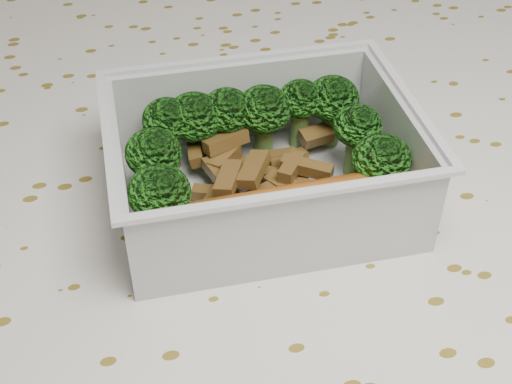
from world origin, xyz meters
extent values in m
cube|color=brown|center=(0.00, 0.00, 0.73)|extent=(1.40, 0.90, 0.04)
cube|color=silver|center=(0.00, 0.00, 0.75)|extent=(1.46, 0.96, 0.01)
cube|color=silver|center=(0.00, 0.48, 0.66)|extent=(1.46, 0.01, 0.18)
cube|color=silver|center=(0.01, 0.03, 0.76)|extent=(0.19, 0.15, 0.00)
cube|color=silver|center=(0.01, 0.10, 0.79)|extent=(0.18, 0.01, 0.06)
cube|color=silver|center=(0.00, -0.04, 0.79)|extent=(0.18, 0.01, 0.06)
cube|color=silver|center=(0.09, 0.02, 0.79)|extent=(0.01, 0.13, 0.06)
cube|color=silver|center=(-0.08, 0.03, 0.79)|extent=(0.01, 0.13, 0.06)
cube|color=silver|center=(0.01, 0.10, 0.82)|extent=(0.19, 0.01, 0.00)
cube|color=silver|center=(0.00, -0.04, 0.82)|extent=(0.19, 0.01, 0.00)
cube|color=silver|center=(0.10, 0.02, 0.82)|extent=(0.01, 0.14, 0.00)
cube|color=silver|center=(-0.09, 0.03, 0.82)|extent=(0.01, 0.14, 0.00)
cylinder|color=#608C3F|center=(-0.05, 0.07, 0.77)|extent=(0.01, 0.01, 0.03)
ellipsoid|color=#287C18|center=(-0.05, 0.07, 0.80)|extent=(0.03, 0.03, 0.03)
cylinder|color=#608C3F|center=(-0.03, 0.07, 0.77)|extent=(0.01, 0.01, 0.02)
ellipsoid|color=#287C18|center=(-0.03, 0.07, 0.80)|extent=(0.04, 0.04, 0.03)
cylinder|color=#608C3F|center=(-0.01, 0.07, 0.77)|extent=(0.01, 0.01, 0.03)
ellipsoid|color=#287C18|center=(-0.01, 0.07, 0.80)|extent=(0.03, 0.03, 0.03)
cylinder|color=#608C3F|center=(0.02, 0.07, 0.77)|extent=(0.01, 0.01, 0.02)
ellipsoid|color=#287C18|center=(0.02, 0.07, 0.80)|extent=(0.04, 0.04, 0.03)
cylinder|color=#608C3F|center=(0.04, 0.07, 0.77)|extent=(0.01, 0.01, 0.03)
ellipsoid|color=#287C18|center=(0.04, 0.07, 0.80)|extent=(0.03, 0.03, 0.03)
cylinder|color=#608C3F|center=(0.07, 0.07, 0.77)|extent=(0.01, 0.01, 0.03)
ellipsoid|color=#287C18|center=(0.07, 0.07, 0.80)|extent=(0.04, 0.04, 0.03)
cylinder|color=#608C3F|center=(-0.06, 0.04, 0.77)|extent=(0.01, 0.01, 0.03)
ellipsoid|color=#287C18|center=(-0.06, 0.04, 0.80)|extent=(0.04, 0.04, 0.03)
cylinder|color=#608C3F|center=(0.07, 0.04, 0.77)|extent=(0.01, 0.01, 0.03)
ellipsoid|color=#287C18|center=(0.07, 0.04, 0.80)|extent=(0.03, 0.03, 0.03)
cylinder|color=#608C3F|center=(-0.06, 0.00, 0.77)|extent=(0.01, 0.01, 0.02)
ellipsoid|color=#287C18|center=(-0.06, 0.00, 0.80)|extent=(0.04, 0.04, 0.03)
cylinder|color=#608C3F|center=(0.07, 0.00, 0.77)|extent=(0.01, 0.01, 0.02)
ellipsoid|color=#287C18|center=(0.07, 0.00, 0.80)|extent=(0.04, 0.04, 0.03)
cube|color=brown|center=(-0.01, 0.06, 0.79)|extent=(0.03, 0.02, 0.01)
cube|color=brown|center=(-0.03, 0.03, 0.77)|extent=(0.03, 0.02, 0.01)
cube|color=brown|center=(-0.02, 0.07, 0.78)|extent=(0.02, 0.02, 0.01)
cube|color=brown|center=(-0.02, 0.04, 0.78)|extent=(0.02, 0.03, 0.01)
cube|color=brown|center=(0.02, 0.02, 0.77)|extent=(0.01, 0.03, 0.01)
cube|color=brown|center=(0.02, 0.02, 0.77)|extent=(0.02, 0.03, 0.01)
cube|color=brown|center=(-0.02, 0.02, 0.79)|extent=(0.02, 0.03, 0.01)
cube|color=brown|center=(0.02, 0.05, 0.77)|extent=(0.03, 0.01, 0.01)
cube|color=brown|center=(-0.03, 0.06, 0.78)|extent=(0.01, 0.02, 0.01)
cube|color=brown|center=(0.03, 0.02, 0.77)|extent=(0.01, 0.03, 0.01)
cube|color=brown|center=(0.02, 0.01, 0.77)|extent=(0.03, 0.03, 0.01)
cube|color=brown|center=(0.00, 0.05, 0.77)|extent=(0.03, 0.02, 0.01)
cube|color=brown|center=(0.00, 0.06, 0.77)|extent=(0.02, 0.03, 0.01)
cube|color=brown|center=(-0.02, 0.03, 0.77)|extent=(0.02, 0.03, 0.01)
cube|color=brown|center=(0.00, 0.02, 0.79)|extent=(0.03, 0.03, 0.01)
cube|color=brown|center=(-0.03, 0.02, 0.77)|extent=(0.03, 0.04, 0.01)
cube|color=brown|center=(0.05, 0.06, 0.78)|extent=(0.03, 0.02, 0.01)
cube|color=brown|center=(0.03, 0.03, 0.78)|extent=(0.02, 0.03, 0.01)
cube|color=brown|center=(0.03, 0.05, 0.77)|extent=(0.03, 0.02, 0.01)
cube|color=brown|center=(-0.01, 0.05, 0.78)|extent=(0.03, 0.03, 0.01)
cube|color=brown|center=(0.04, 0.03, 0.78)|extent=(0.03, 0.03, 0.01)
cube|color=brown|center=(0.00, 0.04, 0.77)|extent=(0.03, 0.03, 0.01)
cube|color=brown|center=(0.00, 0.02, 0.77)|extent=(0.03, 0.02, 0.01)
cylinder|color=#AB5518|center=(0.01, -0.01, 0.78)|extent=(0.14, 0.03, 0.03)
sphere|color=#AB5518|center=(0.08, -0.01, 0.78)|extent=(0.03, 0.03, 0.03)
sphere|color=#AB5518|center=(-0.06, -0.01, 0.78)|extent=(0.03, 0.03, 0.03)
camera|label=1|loc=(-0.09, -0.31, 1.07)|focal=50.00mm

